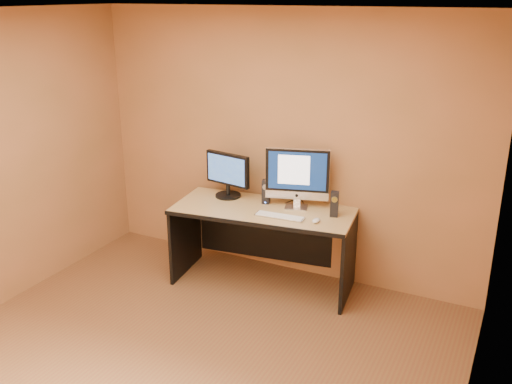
# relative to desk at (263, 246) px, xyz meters

# --- Properties ---
(floor) EXTENTS (4.00, 4.00, 0.00)m
(floor) POSITION_rel_desk_xyz_m (0.02, -1.58, -0.39)
(floor) COLOR brown
(floor) RESTS_ON ground
(walls) EXTENTS (4.00, 4.00, 2.60)m
(walls) POSITION_rel_desk_xyz_m (0.02, -1.58, 0.91)
(walls) COLOR #A76A43
(walls) RESTS_ON ground
(ceiling) EXTENTS (4.00, 4.00, 0.00)m
(ceiling) POSITION_rel_desk_xyz_m (0.02, -1.58, 2.21)
(ceiling) COLOR white
(ceiling) RESTS_ON walls
(desk) EXTENTS (1.78, 0.95, 0.78)m
(desk) POSITION_rel_desk_xyz_m (0.00, 0.00, 0.00)
(desk) COLOR tan
(desk) RESTS_ON ground
(imac) EXTENTS (0.64, 0.38, 0.58)m
(imac) POSITION_rel_desk_xyz_m (0.27, 0.16, 0.68)
(imac) COLOR silver
(imac) RESTS_ON desk
(second_monitor) EXTENTS (0.54, 0.33, 0.45)m
(second_monitor) POSITION_rel_desk_xyz_m (-0.46, 0.15, 0.62)
(second_monitor) COLOR black
(second_monitor) RESTS_ON desk
(speaker_left) EXTENTS (0.09, 0.09, 0.23)m
(speaker_left) POSITION_rel_desk_xyz_m (-0.04, 0.15, 0.51)
(speaker_left) COLOR black
(speaker_left) RESTS_ON desk
(speaker_right) EXTENTS (0.09, 0.09, 0.23)m
(speaker_right) POSITION_rel_desk_xyz_m (0.66, 0.12, 0.51)
(speaker_right) COLOR black
(speaker_right) RESTS_ON desk
(keyboard) EXTENTS (0.46, 0.15, 0.02)m
(keyboard) POSITION_rel_desk_xyz_m (0.23, -0.13, 0.40)
(keyboard) COLOR #B3B3B7
(keyboard) RESTS_ON desk
(mouse) EXTENTS (0.07, 0.11, 0.04)m
(mouse) POSITION_rel_desk_xyz_m (0.57, -0.10, 0.41)
(mouse) COLOR silver
(mouse) RESTS_ON desk
(cable_a) EXTENTS (0.13, 0.20, 0.01)m
(cable_a) POSITION_rel_desk_xyz_m (0.28, 0.30, 0.40)
(cable_a) COLOR black
(cable_a) RESTS_ON desk
(cable_b) EXTENTS (0.07, 0.18, 0.01)m
(cable_b) POSITION_rel_desk_xyz_m (0.16, 0.31, 0.40)
(cable_b) COLOR black
(cable_b) RESTS_ON desk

